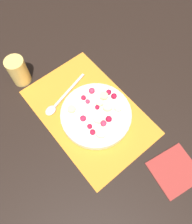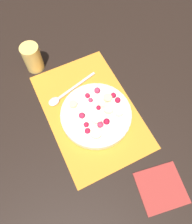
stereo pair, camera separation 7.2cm
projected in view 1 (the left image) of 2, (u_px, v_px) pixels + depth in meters
ground_plane at (89, 112)px, 0.76m from camera, size 3.00×3.00×0.00m
placemat at (89, 112)px, 0.76m from camera, size 0.45×0.29×0.01m
fruit_bowl at (96, 114)px, 0.74m from camera, size 0.24×0.24×0.05m
spoon at (58, 103)px, 0.77m from camera, size 0.07×0.21×0.01m
drinking_glass at (18, 71)px, 0.77m from camera, size 0.07×0.07×0.11m
napkin at (175, 170)px, 0.67m from camera, size 0.15×0.15×0.01m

